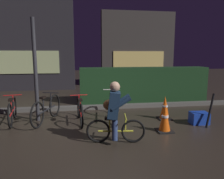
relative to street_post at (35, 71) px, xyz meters
The scene contains 15 objects.
ground_plane 2.50m from the street_post, 34.71° to the right, with size 40.00×40.00×0.00m, color #2D261E.
sidewalk_curb 2.38m from the street_post, 29.99° to the left, with size 12.00×0.24×0.12m, color #56544F.
hedge_row 4.07m from the street_post, 28.27° to the left, with size 4.80×0.70×1.29m, color #19381C.
storefront_left 5.64m from the street_post, 106.62° to the left, with size 4.93×0.54×4.92m.
storefront_right 7.47m from the street_post, 53.76° to the left, with size 4.10×0.54×4.10m.
street_post is the anchor object (origin of this frame).
parked_bike_left_mid 1.20m from the street_post, behind, with size 0.46×1.50×0.70m.
parked_bike_center_left 1.05m from the street_post, 31.16° to the right, with size 0.58×1.56×0.75m.
parked_bike_center_right 1.56m from the street_post, 17.03° to the right, with size 0.46×1.51×0.70m.
parked_bike_right_mid 2.23m from the street_post, ahead, with size 0.46×1.74×0.80m.
traffic_cone_near 3.48m from the street_post, 23.02° to the right, with size 0.36×0.36×0.63m.
traffic_cone_far 3.61m from the street_post, ahead, with size 0.36×0.36×0.64m.
blue_crate 4.42m from the street_post, 12.21° to the right, with size 0.44×0.32×0.30m, color #193DB7.
cyclist 2.60m from the street_post, 43.63° to the right, with size 1.18×0.57×1.25m.
closed_umbrella 4.53m from the street_post, 15.03° to the right, with size 0.05×0.05×0.85m, color black.
Camera 1 is at (-0.58, -4.56, 1.76)m, focal length 33.94 mm.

